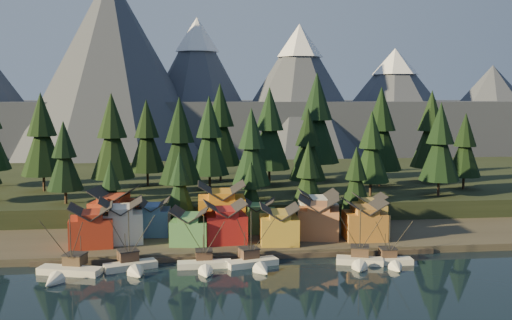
{
  "coord_description": "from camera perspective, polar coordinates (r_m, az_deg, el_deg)",
  "views": [
    {
      "loc": [
        -9.68,
        -94.79,
        32.05
      ],
      "look_at": [
        5.04,
        30.0,
        18.19
      ],
      "focal_mm": 40.0,
      "sensor_mm": 36.0,
      "label": 1
    }
  ],
  "objects": [
    {
      "name": "tree_hill_12",
      "position": [
        170.45,
        12.37,
        2.75
      ],
      "size": [
        12.53,
        12.53,
        29.18
      ],
      "color": "#332319",
      "rests_on": "hillside"
    },
    {
      "name": "house_back_0",
      "position": [
        132.74,
        -14.01,
        -4.83
      ],
      "size": [
        10.98,
        10.69,
        10.21
      ],
      "rotation": [
        0.0,
        0.0,
        -0.2
      ],
      "color": "#9F3018",
      "rests_on": "shore_strip"
    },
    {
      "name": "house_front_1",
      "position": [
        124.66,
        -13.34,
        -5.78
      ],
      "size": [
        9.71,
        9.39,
        9.2
      ],
      "rotation": [
        0.0,
        0.0,
        0.1
      ],
      "color": "beige",
      "rests_on": "shore_strip"
    },
    {
      "name": "ground",
      "position": [
        100.53,
        -0.87,
        -12.3
      ],
      "size": [
        500.0,
        500.0,
        0.0
      ],
      "primitive_type": "plane",
      "color": "black",
      "rests_on": "ground"
    },
    {
      "name": "house_front_5",
      "position": [
        125.2,
        6.29,
        -5.62
      ],
      "size": [
        10.34,
        9.77,
        9.11
      ],
      "rotation": [
        0.0,
        0.0,
        -0.24
      ],
      "color": "#AD673D",
      "rests_on": "shore_strip"
    },
    {
      "name": "mountain_ridge",
      "position": [
        308.48,
        -5.73,
        5.15
      ],
      "size": [
        560.0,
        190.0,
        90.0
      ],
      "color": "#474E5C",
      "rests_on": "ground"
    },
    {
      "name": "dock",
      "position": [
        116.08,
        -1.71,
        -9.48
      ],
      "size": [
        80.0,
        4.0,
        1.0
      ],
      "primitive_type": "cube",
      "color": "#483F33",
      "rests_on": "ground"
    },
    {
      "name": "tree_hill_2",
      "position": [
        146.72,
        -18.62,
        0.15
      ],
      "size": [
        8.79,
        8.79,
        20.47
      ],
      "color": "#332319",
      "rests_on": "hillside"
    },
    {
      "name": "hillside",
      "position": [
        187.31,
        -3.69,
        -2.64
      ],
      "size": [
        420.0,
        100.0,
        6.0
      ],
      "primitive_type": "cube",
      "color": "black",
      "rests_on": "ground"
    },
    {
      "name": "tree_hill_7",
      "position": [
        144.25,
        -0.46,
        1.04
      ],
      "size": [
        10.09,
        10.09,
        23.51
      ],
      "color": "#332319",
      "rests_on": "hillside"
    },
    {
      "name": "boat_2",
      "position": [
        108.66,
        -5.14,
        -9.81
      ],
      "size": [
        10.57,
        11.47,
        10.9
      ],
      "rotation": [
        0.0,
        0.0,
        0.03
      ],
      "color": "white",
      "rests_on": "ground"
    },
    {
      "name": "tree_hill_14",
      "position": [
        182.65,
        17.1,
        2.69
      ],
      "size": [
        12.13,
        12.13,
        28.25
      ],
      "color": "#332319",
      "rests_on": "hillside"
    },
    {
      "name": "house_back_4",
      "position": [
        132.66,
        6.2,
        -4.93
      ],
      "size": [
        8.95,
        8.64,
        9.15
      ],
      "rotation": [
        0.0,
        0.0,
        -0.07
      ],
      "color": "beige",
      "rests_on": "shore_strip"
    },
    {
      "name": "shore_strip",
      "position": [
        138.71,
        -2.57,
        -6.75
      ],
      "size": [
        400.0,
        50.0,
        1.5
      ],
      "primitive_type": "cube",
      "color": "#383229",
      "rests_on": "ground"
    },
    {
      "name": "tree_shore_4",
      "position": [
        142.26,
        9.97,
        -2.03
      ],
      "size": [
        8.0,
        8.0,
        18.64
      ],
      "color": "#332319",
      "rests_on": "shore_strip"
    },
    {
      "name": "tree_hill_3",
      "position": [
        156.51,
        -14.18,
        2.04
      ],
      "size": [
        11.75,
        11.75,
        27.38
      ],
      "color": "#332319",
      "rests_on": "hillside"
    },
    {
      "name": "house_front_3",
      "position": [
        121.36,
        -3.11,
        -6.09
      ],
      "size": [
        9.11,
        8.74,
        8.64
      ],
      "rotation": [
        0.0,
        0.0,
        0.08
      ],
      "color": "#A51A19",
      "rests_on": "shore_strip"
    },
    {
      "name": "tree_hill_13",
      "position": [
        157.67,
        17.92,
        1.44
      ],
      "size": [
        10.65,
        10.65,
        24.8
      ],
      "color": "#332319",
      "rests_on": "hillside"
    },
    {
      "name": "tree_hill_8",
      "position": [
        168.76,
        1.35,
        2.86
      ],
      "size": [
        12.52,
        12.52,
        29.17
      ],
      "color": "#332319",
      "rests_on": "hillside"
    },
    {
      "name": "tree_hill_9",
      "position": [
        153.68,
        5.2,
        1.31
      ],
      "size": [
        10.03,
        10.03,
        23.36
      ],
      "color": "#332319",
      "rests_on": "hillside"
    },
    {
      "name": "tree_hill_4",
      "position": [
        170.66,
        -10.86,
        2.11
      ],
      "size": [
        10.95,
        10.95,
        25.5
      ],
      "color": "#332319",
      "rests_on": "hillside"
    },
    {
      "name": "tree_shore_0",
      "position": [
        137.75,
        -14.3,
        -2.97
      ],
      "size": [
        6.96,
        6.96,
        16.21
      ],
      "color": "#332319",
      "rests_on": "shore_strip"
    },
    {
      "name": "tree_hill_6",
      "position": [
        160.3,
        -4.68,
        2.15
      ],
      "size": [
        11.4,
        11.4,
        26.56
      ],
      "color": "#332319",
      "rests_on": "hillside"
    },
    {
      "name": "tree_hill_17",
      "position": [
        171.98,
        20.16,
        1.19
      ],
      "size": [
        9.35,
        9.35,
        21.77
      ],
      "color": "#332319",
      "rests_on": "hillside"
    },
    {
      "name": "tree_hill_10",
      "position": [
        179.39,
        6.07,
        3.85
      ],
      "size": [
        14.53,
        14.53,
        33.84
      ],
      "color": "#332319",
      "rests_on": "hillside"
    },
    {
      "name": "tree_shore_3",
      "position": [
        139.2,
        5.23,
        -1.84
      ],
      "size": [
        8.57,
        8.57,
        19.97
      ],
      "color": "#332319",
      "rests_on": "shore_strip"
    },
    {
      "name": "boat_3",
      "position": [
        109.12,
        -0.14,
        -9.57
      ],
      "size": [
        10.56,
        11.05,
        11.7
      ],
      "rotation": [
        0.0,
        0.0,
        0.28
      ],
      "color": "silver",
      "rests_on": "ground"
    },
    {
      "name": "tree_hill_5",
      "position": [
        145.27,
        -7.62,
        1.63
      ],
      "size": [
        11.29,
        11.29,
        26.3
      ],
      "color": "#332319",
      "rests_on": "hillside"
    },
    {
      "name": "house_back_5",
      "position": [
        136.61,
        11.28,
        -4.97
      ],
      "size": [
        7.58,
        7.66,
        7.93
      ],
      "rotation": [
        0.0,
        0.0,
        -0.08
      ],
      "color": "#AC8A3D",
      "rests_on": "shore_strip"
    },
    {
      "name": "house_front_2",
      "position": [
        120.69,
        -6.59,
        -6.48
      ],
      "size": [
        8.8,
        8.85,
        7.53
      ],
      "rotation": [
        0.0,
        0.0,
        -0.16
      ],
      "color": "#468348",
      "rests_on": "shore_strip"
    },
    {
      "name": "tree_shore_1",
      "position": [
        136.4,
        -7.63,
        -2.53
      ],
      "size": [
        7.67,
        7.67,
        17.88
      ],
      "color": "#332319",
      "rests_on": "shore_strip"
    },
    {
      "name": "house_front_4",
      "position": [
        120.41,
        2.33,
        -6.34
      ],
      "size": [
        8.44,
        9.02,
        8.05
      ],
      "rotation": [
        0.0,
        0.0,
        -0.07
      ],
      "color": "#B28E2D",
      "rests_on": "shore_strip"
    },
    {
      "name": "boat_5",
      "position": [
        112.15,
        10.34,
        -9.16
      ],
      "size": [
        9.65,
        10.27,
        11.83
      ],
      "rotation": [
        0.0,
        0.0,
        -0.29
      ],
      "color": "silver",
      "rests_on": "ground"
    },
    {
      "name": "tree_hill_11",
      "position": [
        153.05,
        11.46,
        1.05
      ],
      "size": [
        9.73,
        9.73,
        22.66
      ],
      "color": "#332319",
      "rests_on": "hillside"
    },
    {
      "name": "boat_1",
      "position": [
        109.6,
        -12.33,
        -9.55
      ],
      "size": [
        10.51,
        11.09,
        12.29
      ],
      "rotation": [
        0.0,
        0.0,
        0.35
      ],
      "color": "beige",
      "rests_on": "ground"
    },
    {
      "name": "house_front_0",
      "position": [
        122.74,
        -16.14,
        -6.19
      ],
      "size": [
        9.49,
        9.07,
        8.66
      ],
      "rotation": [
        0.0,
        0.0,
        0.11
      ],
      "color": "maroon",
      "rests_on": "shore_strip"
    },
    {
      "name": "boat_6",
      "position": [
        113.48,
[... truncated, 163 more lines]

